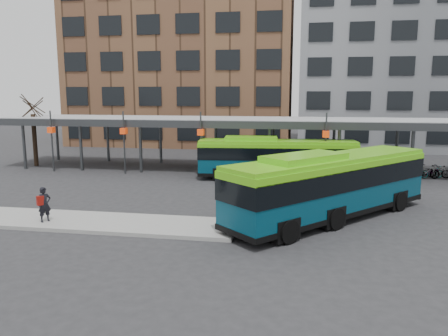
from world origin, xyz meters
The scene contains 10 objects.
ground centered at (0.00, 0.00, 0.00)m, with size 120.00×120.00×0.00m, color #28282B.
boarding_island centered at (-5.50, -3.00, 0.09)m, with size 14.00×3.00×0.18m, color gray.
canopy centered at (-0.06, 12.87, 3.91)m, with size 40.00×6.53×4.80m.
tree centered at (-18.00, 12.00, 2.43)m, with size 1.64×1.64×5.60m.
building_brick centered at (-10.00, 32.00, 11.00)m, with size 26.00×14.00×22.00m, color brown.
building_grey centered at (16.00, 32.00, 10.00)m, with size 24.00×14.00×20.00m, color slate.
bus_front centered at (5.77, -0.24, 1.77)m, with size 10.23×10.87×3.40m.
bus_rear centered at (2.56, 9.54, 1.60)m, with size 11.33×3.33×3.08m.
pedestrian centered at (-7.49, -3.57, 1.02)m, with size 0.68×0.72×1.65m.
bike_rack centered at (12.65, 11.91, 0.49)m, with size 5.02×1.52×1.05m.
Camera 1 is at (4.16, -21.63, 6.13)m, focal length 35.00 mm.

